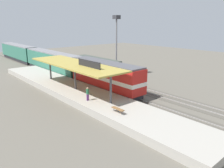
{
  "coord_description": "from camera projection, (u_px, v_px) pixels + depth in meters",
  "views": [
    {
      "loc": [
        -21.23,
        -27.43,
        10.37
      ],
      "look_at": [
        -1.38,
        -4.51,
        2.0
      ],
      "focal_mm": 35.78,
      "sensor_mm": 36.0,
      "label": 1
    }
  ],
  "objects": [
    {
      "name": "ground_plane",
      "position": [
        110.0,
        87.0,
        37.4
      ],
      "size": [
        120.0,
        120.0,
        0.0
      ],
      "primitive_type": "plane",
      "color": "#5B564C"
    },
    {
      "name": "track_near",
      "position": [
        100.0,
        89.0,
        36.13
      ],
      "size": [
        3.2,
        110.0,
        0.16
      ],
      "color": "#4E4941",
      "rests_on": "ground"
    },
    {
      "name": "track_far",
      "position": [
        121.0,
        84.0,
        39.04
      ],
      "size": [
        3.2,
        110.0,
        0.16
      ],
      "color": "#4E4941",
      "rests_on": "ground"
    },
    {
      "name": "platform",
      "position": [
        76.0,
        92.0,
        33.12
      ],
      "size": [
        6.0,
        44.0,
        0.9
      ],
      "primitive_type": "cube",
      "color": "#9E998E",
      "rests_on": "ground"
    },
    {
      "name": "station_canopy",
      "position": [
        75.0,
        65.0,
        31.96
      ],
      "size": [
        5.2,
        18.0,
        4.7
      ],
      "color": "#47474C",
      "rests_on": "platform"
    },
    {
      "name": "platform_bench",
      "position": [
        118.0,
        109.0,
        24.12
      ],
      "size": [
        0.44,
        1.7,
        0.5
      ],
      "color": "#333338",
      "rests_on": "platform"
    },
    {
      "name": "locomotive",
      "position": [
        105.0,
        76.0,
        34.54
      ],
      "size": [
        2.93,
        14.43,
        4.44
      ],
      "color": "#28282D",
      "rests_on": "track_near"
    },
    {
      "name": "passenger_carriage_front",
      "position": [
        52.0,
        62.0,
        47.68
      ],
      "size": [
        2.9,
        20.0,
        4.24
      ],
      "color": "#28282D",
      "rests_on": "track_near"
    },
    {
      "name": "passenger_carriage_rear",
      "position": [
        18.0,
        52.0,
        62.84
      ],
      "size": [
        2.9,
        20.0,
        4.24
      ],
      "color": "#28282D",
      "rests_on": "track_near"
    },
    {
      "name": "freight_car",
      "position": [
        96.0,
        67.0,
        43.68
      ],
      "size": [
        2.8,
        12.0,
        3.54
      ],
      "color": "#28282D",
      "rests_on": "track_far"
    },
    {
      "name": "light_mast",
      "position": [
        116.0,
        33.0,
        42.32
      ],
      "size": [
        1.1,
        1.1,
        11.7
      ],
      "color": "slate",
      "rests_on": "ground"
    },
    {
      "name": "person_waiting",
      "position": [
        88.0,
        93.0,
        27.85
      ],
      "size": [
        0.34,
        0.34,
        1.71
      ],
      "color": "#663375",
      "rests_on": "platform"
    }
  ]
}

